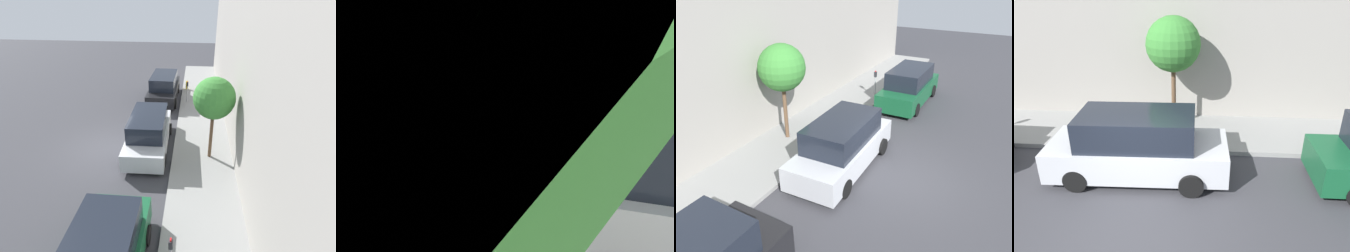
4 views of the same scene
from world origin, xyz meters
TOP-DOWN VIEW (x-y plane):
  - ground_plane at (0.00, 0.00)m, footprint 60.00×60.00m
  - parked_minivan_second at (2.23, 0.23)m, footprint 2.04×4.95m

SIDE VIEW (x-z plane):
  - ground_plane at x=0.00m, z-range 0.00..0.00m
  - parked_minivan_second at x=2.23m, z-range -0.03..1.87m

